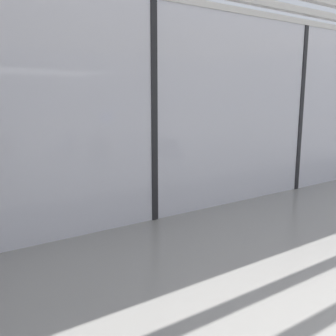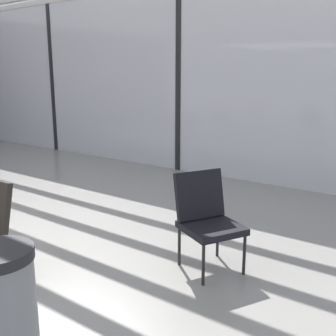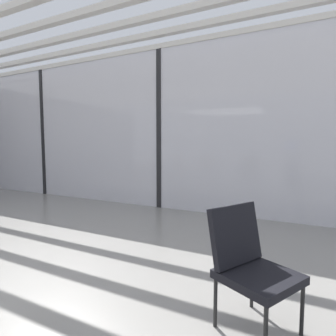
% 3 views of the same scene
% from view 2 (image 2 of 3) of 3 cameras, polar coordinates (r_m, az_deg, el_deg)
% --- Properties ---
extents(glass_curtain_wall, '(14.00, 0.08, 3.25)m').
position_cam_2_polar(glass_curtain_wall, '(7.38, 1.65, 12.22)').
color(glass_curtain_wall, silver).
rests_on(glass_curtain_wall, ground).
extents(window_mullion_0, '(0.10, 0.12, 3.25)m').
position_cam_2_polar(window_mullion_0, '(9.80, -15.83, 11.93)').
color(window_mullion_0, black).
rests_on(window_mullion_0, ground).
extents(window_mullion_1, '(0.10, 0.12, 3.25)m').
position_cam_2_polar(window_mullion_1, '(7.38, 1.65, 12.22)').
color(window_mullion_1, black).
rests_on(window_mullion_1, ground).
extents(parked_airplane, '(12.22, 3.89, 3.89)m').
position_cam_2_polar(parked_airplane, '(12.18, 10.15, 13.84)').
color(parked_airplane, silver).
rests_on(parked_airplane, ground).
extents(lounge_chair_3, '(0.69, 0.67, 0.87)m').
position_cam_2_polar(lounge_chair_3, '(3.67, 5.44, -6.59)').
color(lounge_chair_3, black).
rests_on(lounge_chair_3, ground).
extents(trash_bin, '(0.38, 0.38, 0.86)m').
position_cam_2_polar(trash_bin, '(2.45, -22.25, -19.71)').
color(trash_bin, slate).
rests_on(trash_bin, ground).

